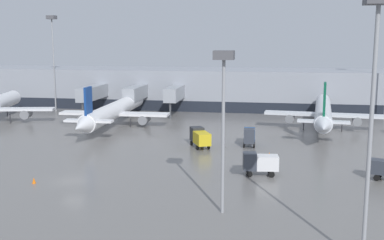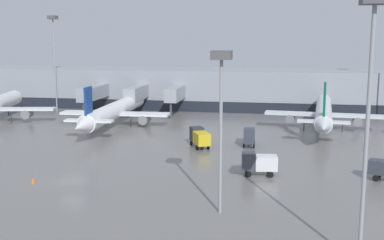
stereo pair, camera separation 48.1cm
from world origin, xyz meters
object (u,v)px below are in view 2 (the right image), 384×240
(parked_jet_1, at_px, (115,111))
(service_truck_0, at_px, (200,137))
(traffic_cone_1, at_px, (269,155))
(service_truck_2, at_px, (249,135))
(traffic_cone_0, at_px, (33,180))
(apron_light_mast_0, at_px, (221,83))
(apron_light_mast_1, at_px, (372,55))
(apron_light_mast_2, at_px, (54,37))
(parked_jet_3, at_px, (324,112))
(service_truck_1, at_px, (259,162))

(parked_jet_1, bearing_deg, service_truck_0, -131.16)
(service_truck_0, bearing_deg, traffic_cone_1, -138.70)
(service_truck_2, distance_m, traffic_cone_0, 32.67)
(traffic_cone_1, bearing_deg, apron_light_mast_0, -100.44)
(apron_light_mast_1, bearing_deg, apron_light_mast_2, 129.62)
(parked_jet_1, distance_m, traffic_cone_0, 36.53)
(traffic_cone_1, distance_m, apron_light_mast_1, 34.78)
(traffic_cone_1, distance_m, apron_light_mast_0, 25.46)
(parked_jet_1, relative_size, service_truck_2, 8.77)
(service_truck_2, xyz_separation_m, apron_light_mast_2, (-44.63, 28.48, 14.65))
(service_truck_0, xyz_separation_m, traffic_cone_0, (-15.59, -21.07, -1.27))
(parked_jet_3, distance_m, apron_light_mast_0, 46.82)
(traffic_cone_0, bearing_deg, apron_light_mast_2, 112.83)
(apron_light_mast_0, bearing_deg, apron_light_mast_1, -37.85)
(parked_jet_3, xyz_separation_m, traffic_cone_1, (-9.09, -21.83, -2.92))
(parked_jet_1, height_order, service_truck_2, parked_jet_1)
(service_truck_1, xyz_separation_m, traffic_cone_1, (1.01, 9.06, -1.22))
(apron_light_mast_2, bearing_deg, apron_light_mast_0, -52.79)
(service_truck_0, distance_m, traffic_cone_0, 26.24)
(service_truck_1, distance_m, traffic_cone_0, 26.02)
(service_truck_1, xyz_separation_m, apron_light_mast_2, (-46.70, 44.31, 14.69))
(service_truck_2, bearing_deg, apron_light_mast_2, -124.81)
(apron_light_mast_0, bearing_deg, service_truck_1, 76.81)
(service_truck_0, bearing_deg, apron_light_mast_1, -179.17)
(parked_jet_3, xyz_separation_m, service_truck_2, (-12.18, -15.07, -1.66))
(service_truck_1, bearing_deg, service_truck_0, -62.29)
(service_truck_2, xyz_separation_m, traffic_cone_1, (3.09, -6.76, -1.26))
(service_truck_0, bearing_deg, apron_light_mast_2, 25.31)
(service_truck_0, distance_m, traffic_cone_1, 11.30)
(service_truck_0, bearing_deg, parked_jet_3, -73.41)
(service_truck_0, height_order, traffic_cone_1, service_truck_0)
(parked_jet_1, relative_size, parked_jet_3, 1.07)
(service_truck_2, xyz_separation_m, apron_light_mast_0, (-1.00, -28.97, 10.49))
(parked_jet_1, distance_m, service_truck_2, 28.75)
(parked_jet_1, relative_size, apron_light_mast_1, 2.04)
(traffic_cone_0, bearing_deg, apron_light_mast_0, -14.44)
(parked_jet_3, distance_m, apron_light_mast_2, 59.80)
(service_truck_0, distance_m, service_truck_2, 7.57)
(parked_jet_1, height_order, traffic_cone_0, parked_jet_1)
(service_truck_2, distance_m, apron_light_mast_1, 41.11)
(parked_jet_3, height_order, service_truck_1, parked_jet_3)
(traffic_cone_0, relative_size, apron_light_mast_0, 0.04)
(parked_jet_3, bearing_deg, apron_light_mast_1, -177.00)
(parked_jet_1, distance_m, parked_jet_3, 37.87)
(service_truck_1, xyz_separation_m, traffic_cone_0, (-24.88, -7.53, -1.24))
(service_truck_0, relative_size, traffic_cone_0, 8.30)
(service_truck_0, bearing_deg, apron_light_mast_0, 167.84)
(service_truck_0, distance_m, apron_light_mast_0, 29.34)
(parked_jet_3, distance_m, service_truck_2, 19.45)
(apron_light_mast_1, height_order, apron_light_mast_2, apron_light_mast_2)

